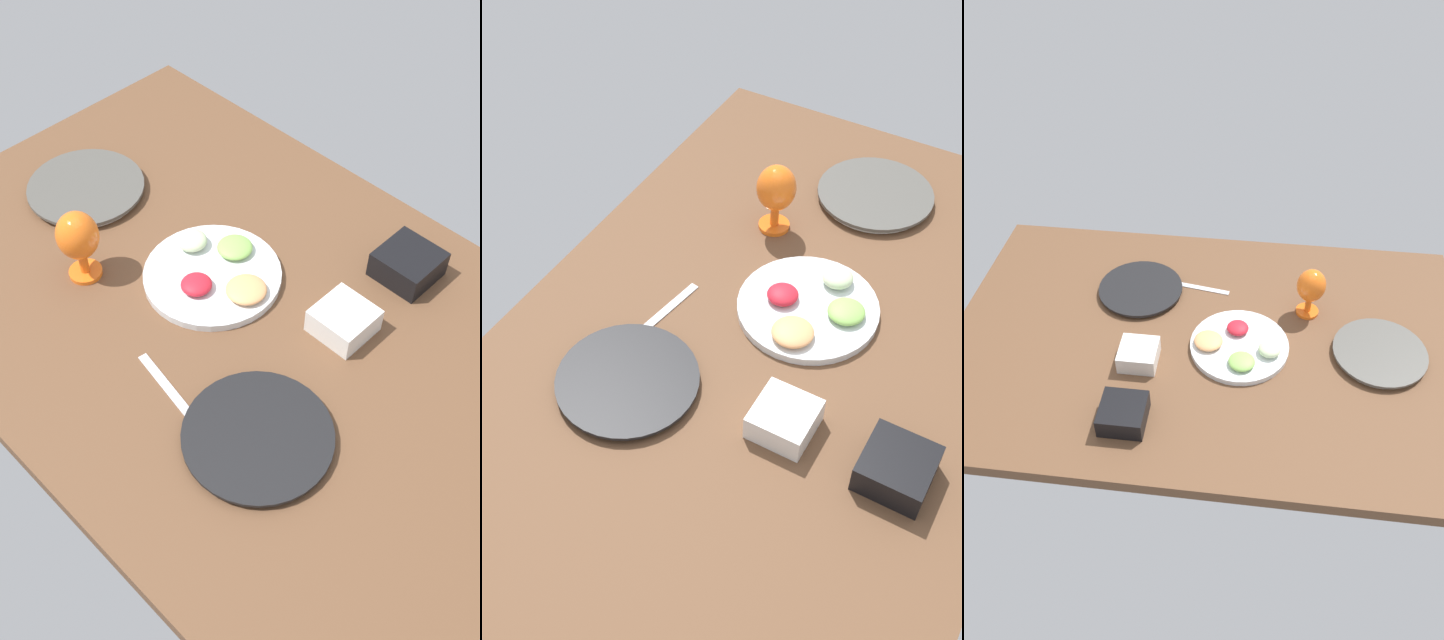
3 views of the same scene
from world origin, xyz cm
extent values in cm
cube|color=brown|center=(0.00, 0.00, -2.00)|extent=(160.00, 104.00, 4.00)
cylinder|color=#4C4C51|center=(-24.68, 19.16, 0.62)|extent=(25.75, 25.75, 1.24)
cylinder|color=black|center=(-24.68, 19.16, 1.61)|extent=(27.99, 27.99, 0.75)
cylinder|color=silver|center=(52.07, -1.01, 0.68)|extent=(25.77, 25.77, 1.36)
cylinder|color=#4E4C47|center=(52.07, -1.01, 1.77)|extent=(28.01, 28.01, 0.82)
cylinder|color=silver|center=(10.15, -2.82, 0.90)|extent=(29.92, 29.92, 1.80)
ellipsoid|color=beige|center=(19.23, -5.39, 3.40)|extent=(6.66, 6.66, 3.21)
ellipsoid|color=red|center=(9.15, 2.71, 3.11)|extent=(6.68, 6.68, 2.61)
ellipsoid|color=#F2A566|center=(0.79, -3.72, 3.01)|extent=(8.69, 8.69, 2.42)
ellipsoid|color=#8CC659|center=(11.34, -10.85, 2.98)|extent=(7.83, 7.83, 2.35)
cylinder|color=orange|center=(30.75, 15.65, 0.50)|extent=(7.27, 7.27, 1.00)
cylinder|color=orange|center=(30.75, 15.65, 3.47)|extent=(2.00, 2.00, 4.93)
ellipsoid|color=orange|center=(30.75, 15.65, 11.43)|extent=(9.04, 9.04, 11.00)
cube|color=white|center=(-18.96, -11.66, 2.86)|extent=(11.14, 11.14, 5.72)
cube|color=#F9E072|center=(-18.96, -11.66, 4.69)|extent=(9.13, 9.13, 1.83)
cube|color=black|center=(-18.73, -33.34, 3.12)|extent=(12.29, 12.29, 6.24)
cube|color=tan|center=(-18.73, -33.34, 5.12)|extent=(10.08, 10.08, 2.00)
cube|color=silver|center=(-4.04, 23.09, 0.30)|extent=(18.06, 4.65, 0.60)
camera|label=1|loc=(-71.62, 70.84, 118.19)|focal=41.76mm
camera|label=2|loc=(-95.70, -42.17, 119.70)|focal=43.49mm
camera|label=3|loc=(13.76, -122.52, 128.04)|focal=32.24mm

